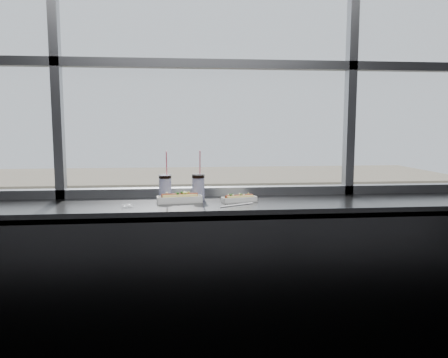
{
  "coord_description": "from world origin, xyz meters",
  "views": [
    {
      "loc": [
        -0.21,
        -1.51,
        1.59
      ],
      "look_at": [
        0.08,
        1.23,
        1.25
      ],
      "focal_mm": 35.0,
      "sensor_mm": 36.0,
      "label": 1
    }
  ],
  "objects": [
    {
      "name": "street_asphalt",
      "position": [
        0.0,
        21.5,
        -10.97
      ],
      "size": [
        80.0,
        10.0,
        0.06
      ],
      "primitive_type": "cube",
      "color": "black",
      "rests_on": "plaza_ground"
    },
    {
      "name": "far_building",
      "position": [
        0.0,
        39.5,
        -7.0
      ],
      "size": [
        50.0,
        14.0,
        8.0
      ],
      "primitive_type": "cube",
      "color": "gray",
      "rests_on": "plaza_ground"
    },
    {
      "name": "tree_left",
      "position": [
        -8.57,
        29.5,
        -8.07
      ],
      "size": [
        2.76,
        2.76,
        4.32
      ],
      "color": "#47382B",
      "rests_on": "far_sidewalk"
    },
    {
      "name": "soda_cup_left",
      "position": [
        -0.3,
        1.37,
        1.19
      ],
      "size": [
        0.09,
        0.09,
        0.32
      ],
      "color": "white",
      "rests_on": "counter"
    },
    {
      "name": "window_glass",
      "position": [
        0.0,
        1.52,
        2.3
      ],
      "size": [
        6.0,
        0.0,
        6.0
      ],
      "primitive_type": "plane",
      "rotation": [
        1.57,
        0.0,
        0.0
      ],
      "color": "silver",
      "rests_on": "ground"
    },
    {
      "name": "window_mullions",
      "position": [
        0.0,
        1.5,
        2.3
      ],
      "size": [
        6.0,
        0.08,
        2.4
      ],
      "primitive_type": null,
      "color": "gray",
      "rests_on": "ground"
    },
    {
      "name": "car_far_a",
      "position": [
        -10.25,
        25.5,
        -10.02
      ],
      "size": [
        2.62,
        5.64,
        1.84
      ],
      "primitive_type": "imported",
      "rotation": [
        0.0,
        0.0,
        1.51
      ],
      "color": "black",
      "rests_on": "street_asphalt"
    },
    {
      "name": "hotdog_tray_left",
      "position": [
        -0.21,
        1.25,
        1.13
      ],
      "size": [
        0.29,
        0.13,
        0.07
      ],
      "rotation": [
        0.0,
        0.0,
        0.12
      ],
      "color": "white",
      "rests_on": "counter"
    },
    {
      "name": "car_far_c",
      "position": [
        12.33,
        25.5,
        -9.98
      ],
      "size": [
        2.44,
        5.8,
        1.93
      ],
      "primitive_type": "imported",
      "rotation": [
        0.0,
        0.0,
        1.57
      ],
      "color": "white",
      "rests_on": "street_asphalt"
    },
    {
      "name": "pedestrian_a",
      "position": [
        -6.19,
        29.46,
        -10.05
      ],
      "size": [
        0.81,
        0.61,
        1.82
      ],
      "primitive_type": "imported",
      "color": "#66605B",
      "rests_on": "far_sidewalk"
    },
    {
      "name": "counter_fascia",
      "position": [
        0.0,
        0.97,
        0.55
      ],
      "size": [
        6.0,
        0.04,
        1.04
      ],
      "primitive_type": "cube",
      "color": "#525253",
      "rests_on": "ground"
    },
    {
      "name": "car_far_b",
      "position": [
        1.29,
        25.5,
        -9.92
      ],
      "size": [
        3.17,
        6.35,
        2.04
      ],
      "primitive_type": "imported",
      "rotation": [
        0.0,
        0.0,
        1.67
      ],
      "color": "maroon",
      "rests_on": "street_asphalt"
    },
    {
      "name": "loose_straw",
      "position": [
        0.14,
        1.1,
        1.1
      ],
      "size": [
        0.22,
        0.12,
        0.01
      ],
      "primitive_type": "cylinder",
      "rotation": [
        0.0,
        1.57,
        0.49
      ],
      "color": "white",
      "rests_on": "counter"
    },
    {
      "name": "wall_back_lower",
      "position": [
        0.0,
        1.5,
        0.55
      ],
      "size": [
        6.0,
        0.0,
        6.0
      ],
      "primitive_type": "plane",
      "rotation": [
        1.57,
        0.0,
        0.0
      ],
      "color": "black",
      "rests_on": "ground"
    },
    {
      "name": "far_sidewalk",
      "position": [
        0.0,
        29.5,
        -10.98
      ],
      "size": [
        80.0,
        6.0,
        0.04
      ],
      "primitive_type": "cube",
      "color": "gray",
      "rests_on": "plaza_ground"
    },
    {
      "name": "tree_right",
      "position": [
        11.62,
        29.5,
        -8.07
      ],
      "size": [
        2.77,
        2.77,
        4.33
      ],
      "color": "#47382B",
      "rests_on": "far_sidewalk"
    },
    {
      "name": "counter",
      "position": [
        0.0,
        1.23,
        1.07
      ],
      "size": [
        6.0,
        0.55,
        0.06
      ],
      "primitive_type": "cube",
      "color": "#525253",
      "rests_on": "ground"
    },
    {
      "name": "pedestrian_d",
      "position": [
        8.06,
        28.53,
        -9.93
      ],
      "size": [
        0.92,
        0.69,
        2.06
      ],
      "primitive_type": "imported",
      "color": "#66605B",
      "rests_on": "far_sidewalk"
    },
    {
      "name": "wrapper",
      "position": [
        -0.52,
        1.12,
        1.11
      ],
      "size": [
        0.09,
        0.06,
        0.02
      ],
      "primitive_type": "ellipsoid",
      "color": "silver",
      "rests_on": "counter"
    },
    {
      "name": "soda_cup_right",
      "position": [
        -0.08,
        1.35,
        1.2
      ],
      "size": [
        0.09,
        0.09,
        0.33
      ],
      "color": "white",
      "rests_on": "counter"
    },
    {
      "name": "tree_center",
      "position": [
        2.29,
        29.5,
        -7.24
      ],
      "size": [
        3.55,
        3.55,
        5.55
      ],
      "color": "#47382B",
      "rests_on": "far_sidewalk"
    },
    {
      "name": "plaza_ground",
      "position": [
        0.0,
        45.0,
        -11.0
      ],
      "size": [
        120.0,
        120.0,
        0.0
      ],
      "primitive_type": "plane",
      "color": "gray",
      "rests_on": "ground"
    },
    {
      "name": "hotdog_tray_right",
      "position": [
        0.17,
        1.23,
        1.12
      ],
      "size": [
        0.24,
        0.12,
        0.06
      ],
      "rotation": [
        0.0,
        0.0,
        0.22
      ],
      "color": "white",
      "rests_on": "counter"
    }
  ]
}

